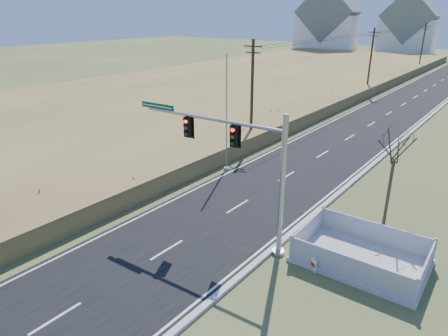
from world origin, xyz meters
TOP-DOWN VIEW (x-y plane):
  - ground at (0.00, 0.00)m, footprint 260.00×260.00m
  - road at (0.00, 50.00)m, footprint 8.00×180.00m
  - reed_marsh at (-24.00, 40.00)m, footprint 38.00×110.00m
  - utility_pole_near at (-6.50, 15.00)m, footprint 1.80×0.26m
  - utility_pole_mid at (-6.50, 45.00)m, footprint 1.80×0.26m
  - utility_pole_far at (-6.50, 75.00)m, footprint 1.80×0.26m
  - condo_nw at (-38.00, 100.00)m, footprint 17.69×13.38m
  - condo_nnw at (-18.00, 108.00)m, footprint 14.93×11.17m
  - traffic_signal_mast at (2.64, 1.04)m, footprint 8.82×0.93m
  - fence_enclosure at (7.96, 2.92)m, footprint 5.89×4.12m
  - open_sign at (6.44, 0.97)m, footprint 0.46×0.31m
  - flagpole at (-4.30, 8.50)m, footprint 0.38×0.38m
  - bare_tree at (7.64, 7.50)m, footprint 2.15×2.15m

SIDE VIEW (x-z plane):
  - ground at x=0.00m, z-range 0.00..0.00m
  - road at x=0.00m, z-range 0.00..0.06m
  - fence_enclosure at x=7.96m, z-range -0.39..0.93m
  - open_sign at x=6.44m, z-range 0.02..0.65m
  - reed_marsh at x=-24.00m, z-range 0.00..1.30m
  - flagpole at x=-4.30m, z-range -0.85..7.60m
  - traffic_signal_mast at x=2.64m, z-range 0.82..7.85m
  - bare_tree at x=7.64m, z-range 1.75..7.46m
  - utility_pole_near at x=-6.50m, z-range 0.18..9.18m
  - utility_pole_mid at x=-6.50m, z-range 0.18..9.18m
  - utility_pole_far at x=-6.50m, z-range 0.18..9.18m
  - condo_nnw at x=-18.00m, z-range -1.58..15.45m
  - condo_nw at x=-38.00m, z-range -1.82..17.23m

